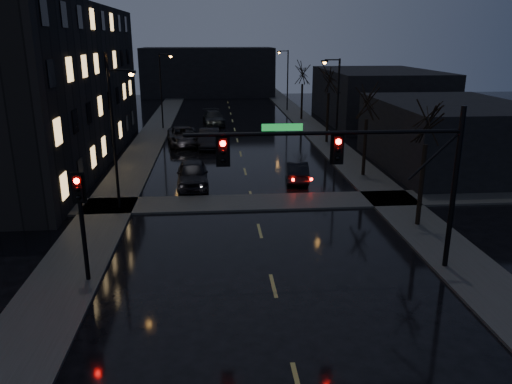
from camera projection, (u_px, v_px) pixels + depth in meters
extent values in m
cube|color=#2D2D2B|center=(145.00, 148.00, 45.07)|extent=(3.00, 140.00, 0.12)
cube|color=#2D2D2B|center=(330.00, 144.00, 46.44)|extent=(3.00, 140.00, 0.12)
cube|color=#2D2D2B|center=(253.00, 202.00, 30.05)|extent=(40.00, 3.00, 0.12)
cube|color=black|center=(25.00, 87.00, 37.91)|extent=(12.00, 30.00, 12.00)
cube|color=black|center=(449.00, 135.00, 37.71)|extent=(10.00, 14.00, 5.00)
cube|color=black|center=(377.00, 96.00, 58.63)|extent=(12.00, 18.00, 6.00)
cube|color=black|center=(208.00, 72.00, 85.28)|extent=(22.00, 10.00, 8.00)
cylinder|color=black|center=(454.00, 191.00, 20.60)|extent=(0.22, 0.22, 7.00)
cylinder|color=black|center=(325.00, 133.00, 19.42)|extent=(11.00, 0.16, 0.16)
cylinder|color=black|center=(434.00, 156.00, 20.08)|extent=(2.05, 0.10, 2.05)
cube|color=#0C591E|center=(282.00, 127.00, 19.21)|extent=(1.60, 0.04, 0.28)
cube|color=black|center=(223.00, 151.00, 19.29)|extent=(0.35, 0.28, 1.05)
sphere|color=#FF0705|center=(223.00, 144.00, 19.04)|extent=(0.22, 0.22, 0.22)
cube|color=black|center=(337.00, 149.00, 19.65)|extent=(0.35, 0.28, 1.05)
sphere|color=#FF0705|center=(339.00, 142.00, 19.40)|extent=(0.22, 0.22, 0.22)
cylinder|color=black|center=(83.00, 231.00, 19.77)|extent=(0.18, 0.18, 4.40)
cube|color=black|center=(78.00, 188.00, 19.24)|extent=(0.35, 0.28, 1.05)
sphere|color=#FF0705|center=(76.00, 181.00, 18.99)|extent=(0.22, 0.22, 0.22)
cylinder|color=black|center=(421.00, 186.00, 25.81)|extent=(0.24, 0.24, 4.40)
cylinder|color=black|center=(365.00, 148.00, 35.37)|extent=(0.24, 0.24, 4.12)
cylinder|color=black|center=(327.00, 118.00, 46.71)|extent=(0.24, 0.24, 4.68)
cylinder|color=black|center=(302.00, 102.00, 60.09)|extent=(0.24, 0.24, 4.29)
cylinder|color=black|center=(114.00, 142.00, 27.78)|extent=(0.16, 0.16, 8.00)
cylinder|color=black|center=(119.00, 70.00, 26.68)|extent=(1.20, 0.10, 0.10)
cube|color=black|center=(131.00, 72.00, 26.75)|extent=(0.50, 0.25, 0.15)
sphere|color=#FF9732|center=(131.00, 74.00, 26.78)|extent=(0.28, 0.28, 0.28)
cylinder|color=black|center=(161.00, 92.00, 53.48)|extent=(0.16, 0.16, 8.00)
cylinder|color=black|center=(165.00, 54.00, 52.38)|extent=(1.20, 0.10, 0.10)
cube|color=black|center=(171.00, 55.00, 52.45)|extent=(0.50, 0.25, 0.15)
sphere|color=#FF9732|center=(171.00, 56.00, 52.48)|extent=(0.28, 0.28, 0.28)
cylinder|color=black|center=(337.00, 109.00, 40.46)|extent=(0.16, 0.16, 8.00)
cylinder|color=black|center=(332.00, 60.00, 39.26)|extent=(1.20, 0.10, 0.10)
cube|color=black|center=(325.00, 61.00, 39.24)|extent=(0.50, 0.25, 0.15)
sphere|color=#FF9732|center=(325.00, 62.00, 39.27)|extent=(0.28, 0.28, 0.28)
cylinder|color=black|center=(288.00, 81.00, 67.11)|extent=(0.16, 0.16, 8.00)
cylinder|color=black|center=(284.00, 51.00, 65.91)|extent=(1.20, 0.10, 0.10)
cube|color=black|center=(279.00, 52.00, 65.89)|extent=(0.50, 0.25, 0.15)
sphere|color=#FF9732|center=(279.00, 53.00, 65.92)|extent=(0.28, 0.28, 0.28)
imported|color=black|center=(192.00, 174.00, 33.29)|extent=(2.26, 5.15, 1.72)
imported|color=black|center=(209.00, 138.00, 45.24)|extent=(1.87, 5.07, 1.66)
imported|color=black|center=(183.00, 136.00, 46.25)|extent=(3.47, 6.25, 1.65)
imported|color=black|center=(214.00, 118.00, 57.11)|extent=(2.81, 5.70, 1.59)
imported|color=black|center=(297.00, 171.00, 34.64)|extent=(1.89, 4.33, 1.38)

